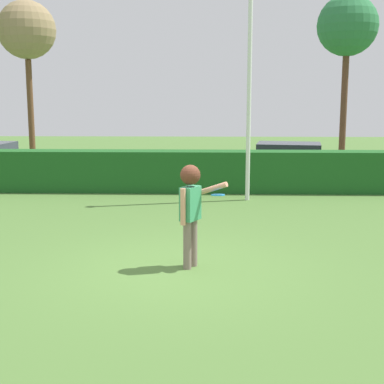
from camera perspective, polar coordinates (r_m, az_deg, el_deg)
The scene contains 8 objects.
ground_plane at distance 9.67m, azimuth -1.58°, elevation -7.88°, with size 60.00×60.00×0.00m, color #4A6F32.
person at distance 9.48m, azimuth -0.12°, elevation -1.07°, with size 0.84×0.51×1.79m.
frisbee at distance 9.44m, azimuth 2.67°, elevation -0.30°, with size 0.23×0.24×0.05m.
lamppost at distance 15.62m, azimuth 5.90°, elevation 12.80°, with size 0.24×0.24×6.84m.
hedge_row at distance 17.09m, azimuth -0.14°, elevation 2.13°, with size 19.51×0.90×1.25m, color #1B541E.
parked_car_red at distance 20.14m, azimuth 9.83°, elevation 3.37°, with size 4.42×2.36×1.25m.
bare_elm_tree at distance 24.17m, azimuth -16.53°, elevation 15.45°, with size 2.32×2.32×6.65m.
birch_tree at distance 24.09m, azimuth 15.60°, elevation 15.90°, with size 2.43×2.43×6.88m.
Camera 1 is at (0.53, -9.19, 2.97)m, focal length 52.20 mm.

